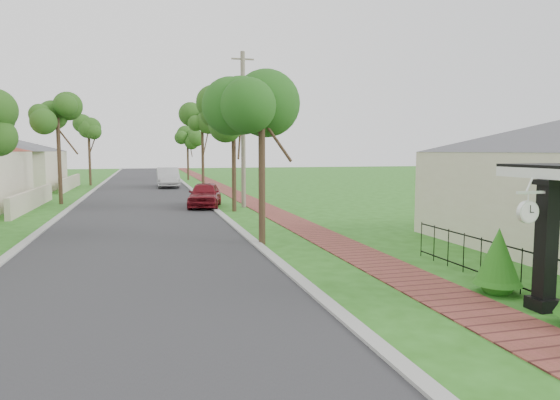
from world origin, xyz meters
name	(u,v)px	position (x,y,z in m)	size (l,w,h in m)	color
ground	(302,313)	(0.00, 0.00, 0.00)	(160.00, 160.00, 0.00)	#286117
road	(142,205)	(-3.00, 20.00, 0.00)	(7.00, 120.00, 0.02)	#28282B
kerb_right	(208,204)	(0.65, 20.00, 0.00)	(0.30, 120.00, 0.10)	#9E9E99
kerb_left	(72,207)	(-6.65, 20.00, 0.00)	(0.30, 120.00, 0.10)	#9E9E99
sidewalk	(252,202)	(3.25, 20.00, 0.00)	(1.50, 120.00, 0.03)	brown
porch_post	(546,253)	(4.55, -1.00, 1.12)	(0.48, 0.48, 2.52)	black
picket_fence	(521,270)	(4.90, 0.00, 0.53)	(0.03, 8.02, 1.00)	black
street_trees	(143,129)	(-2.87, 26.84, 4.54)	(10.70, 37.65, 5.89)	#382619
parked_car_red	(205,195)	(0.28, 18.20, 0.68)	(1.60, 3.97, 1.35)	maroon
parked_car_white	(168,178)	(-1.00, 33.78, 0.81)	(1.72, 4.95, 1.63)	#BCBCBE
near_tree	(262,97)	(0.86, 7.00, 4.74)	(2.31, 2.31, 5.94)	#382619
utility_pole	(243,129)	(2.30, 17.65, 4.18)	(1.20, 0.24, 8.24)	gray
station_clock	(528,210)	(4.06, -1.05, 1.95)	(0.71, 0.13, 0.60)	white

